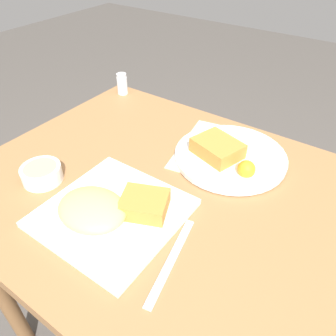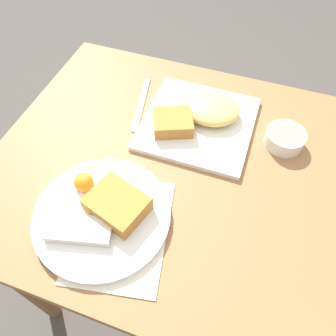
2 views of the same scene
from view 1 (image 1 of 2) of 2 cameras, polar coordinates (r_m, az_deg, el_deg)
The scene contains 8 objects.
ground_plane at distance 1.41m, azimuth -1.38°, elevation -26.30°, with size 8.00×8.00×0.00m, color #4C4742.
dining_table at distance 0.87m, azimuth -2.03°, elevation -7.70°, with size 0.90×0.75×0.76m.
menu_card at distance 0.91m, azimuth 8.35°, elevation 3.12°, with size 0.24×0.29×0.00m.
plate_square_near at distance 0.71m, azimuth -10.21°, elevation -7.27°, with size 0.28×0.28×0.06m.
plate_oval_far at distance 0.87m, azimuth 10.63°, elevation 2.43°, with size 0.29×0.29×0.05m.
sauce_ramekin at distance 0.85m, azimuth -21.14°, elevation -0.87°, with size 0.10×0.10×0.04m.
salt_shaker at distance 1.21m, azimuth -7.97°, elevation 14.12°, with size 0.04×0.04×0.07m.
butter_knife at distance 0.64m, azimuth 0.58°, elevation -15.76°, with size 0.06×0.21×0.00m.
Camera 1 is at (0.37, -0.48, 1.28)m, focal length 35.00 mm.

